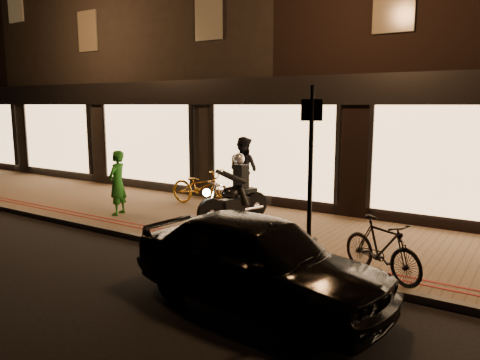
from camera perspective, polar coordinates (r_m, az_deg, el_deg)
name	(u,v)px	position (r m, az deg, el deg)	size (l,w,h in m)	color
ground	(171,249)	(9.41, -8.39, -8.27)	(90.00, 90.00, 0.00)	black
sidewalk	(229,224)	(10.91, -1.37, -5.40)	(50.00, 4.00, 0.12)	brown
kerb_stone	(173,245)	(9.43, -8.19, -7.85)	(50.00, 0.14, 0.12)	#59544C
red_kerb_lines	(189,236)	(9.78, -6.25, -6.81)	(50.00, 0.26, 0.01)	maroon
building_row	(345,62)	(16.84, 12.66, 13.89)	(48.00, 10.11, 8.50)	black
motorcycle	(235,196)	(10.75, -0.64, -1.93)	(0.84, 1.88, 1.59)	black
sign_post	(310,166)	(7.83, 8.58, 1.66)	(0.34, 0.14, 3.00)	black
bicycle_gold	(201,187)	(12.59, -4.79, -0.85)	(0.66, 1.90, 1.00)	orange
bicycle_dark	(382,248)	(7.69, 16.89, -7.96)	(0.45, 1.58, 0.95)	black
person_green	(117,183)	(11.83, -14.73, -0.33)	(0.58, 0.38, 1.58)	#20751F
person_dark	(244,171)	(12.57, 0.43, 1.12)	(0.90, 0.70, 1.84)	black
parked_car	(258,259)	(6.65, 2.25, -9.66)	(1.56, 3.89, 1.32)	black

